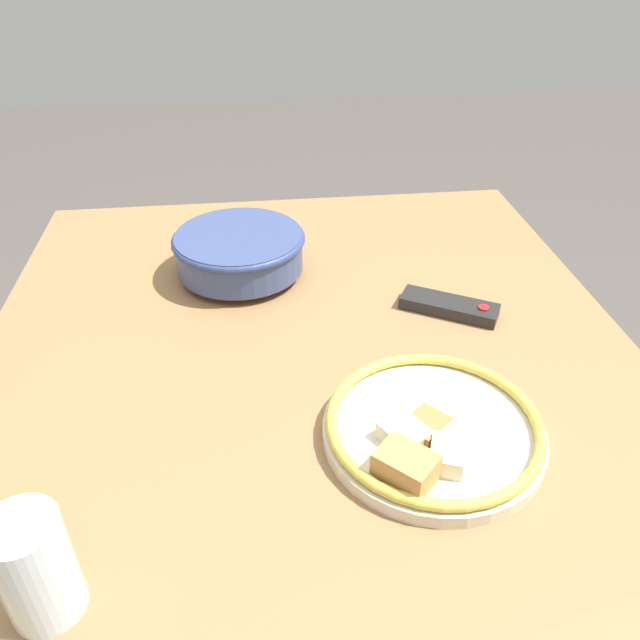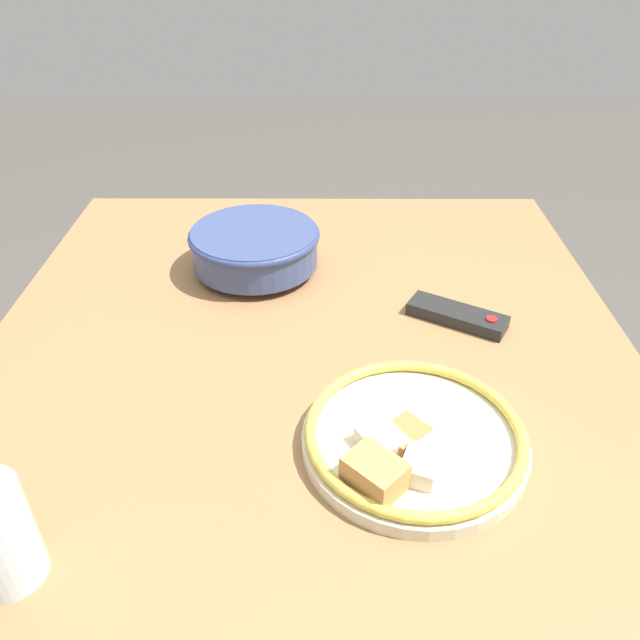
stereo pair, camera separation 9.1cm
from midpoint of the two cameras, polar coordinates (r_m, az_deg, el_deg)
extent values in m
plane|color=#4C4742|center=(1.46, -2.60, -25.99)|extent=(8.00, 8.00, 0.00)
cube|color=olive|center=(0.92, -3.72, -4.19)|extent=(1.11, 0.97, 0.04)
cylinder|color=olive|center=(1.57, -19.61, -4.27)|extent=(0.06, 0.06, 0.68)
cylinder|color=olive|center=(1.58, 10.71, -2.25)|extent=(0.06, 0.06, 0.68)
cylinder|color=#384775|center=(1.11, -9.57, 4.40)|extent=(0.10, 0.10, 0.01)
cylinder|color=#384775|center=(1.09, -9.77, 6.17)|extent=(0.22, 0.22, 0.06)
cylinder|color=#9E4C1E|center=(1.09, -9.74, 5.95)|extent=(0.20, 0.20, 0.05)
torus|color=navy|center=(1.08, -9.89, 7.26)|extent=(0.23, 0.23, 0.01)
cylinder|color=beige|center=(0.78, 6.96, -10.28)|extent=(0.27, 0.27, 0.02)
torus|color=gold|center=(0.77, 7.05, -9.43)|extent=(0.26, 0.26, 0.01)
cube|color=silver|center=(0.75, 7.39, -10.37)|extent=(0.06, 0.07, 0.02)
cube|color=silver|center=(0.74, 4.21, -10.53)|extent=(0.07, 0.06, 0.02)
cube|color=silver|center=(0.72, 7.95, -12.36)|extent=(0.06, 0.05, 0.02)
cube|color=#B2753D|center=(0.76, 6.20, -9.87)|extent=(0.07, 0.07, 0.02)
cube|color=tan|center=(0.70, 4.07, -13.42)|extent=(0.08, 0.08, 0.04)
cube|color=black|center=(1.00, 9.20, 1.15)|extent=(0.12, 0.16, 0.02)
cylinder|color=red|center=(0.99, 12.24, 1.02)|extent=(0.02, 0.02, 0.00)
cylinder|color=silver|center=(0.67, -28.46, -19.48)|extent=(0.07, 0.07, 0.12)
camera|label=1|loc=(0.05, -92.86, -1.97)|focal=35.00mm
camera|label=2|loc=(0.05, 87.14, 1.97)|focal=35.00mm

